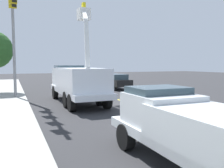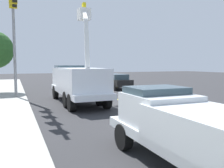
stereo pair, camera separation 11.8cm
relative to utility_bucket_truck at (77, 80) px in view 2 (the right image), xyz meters
The scene contains 8 objects.
ground 3.99m from the utility_bucket_truck, 116.43° to the right, with size 120.00×120.00×0.00m, color #2D2D30.
lane_centre_stripe 3.99m from the utility_bucket_truck, 116.43° to the right, with size 50.00×0.16×0.01m, color yellow.
utility_bucket_truck is the anchor object (origin of this frame).
service_pickup_truck 11.67m from the utility_bucket_truck, behind, with size 5.67×2.34×2.06m.
passing_minivan 9.93m from the utility_bucket_truck, 41.98° to the right, with size 4.86×2.08×1.69m.
traffic_cone_mid_front 5.66m from the utility_bucket_truck, 158.88° to the right, with size 0.40×0.40×0.82m.
traffic_cone_mid_rear 4.63m from the utility_bucket_truck, 26.07° to the right, with size 0.40×0.40×0.73m.
traffic_signal_mast 6.52m from the utility_bucket_truck, 61.92° to the left, with size 6.70×0.71×8.84m.
Camera 2 is at (-14.76, 8.02, 2.78)m, focal length 37.66 mm.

